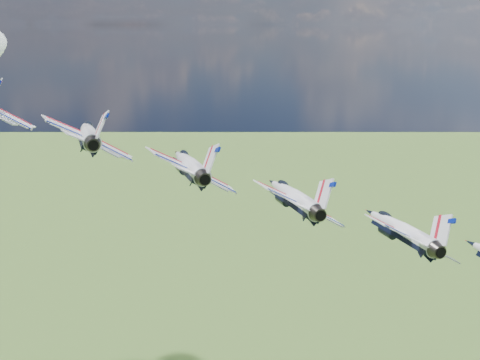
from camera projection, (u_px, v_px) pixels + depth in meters
jet_1 at (88, 133)px, 73.10m from camera, size 16.64×19.19×9.48m
jet_2 at (189, 164)px, 71.92m from camera, size 16.64×19.19×9.48m
jet_3 at (292, 196)px, 70.75m from camera, size 16.64×19.19×9.48m
jet_4 at (399, 229)px, 69.58m from camera, size 16.64×19.19×9.48m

